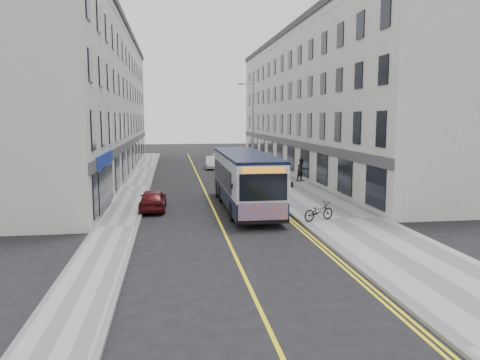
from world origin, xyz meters
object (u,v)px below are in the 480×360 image
object	(u,v)px
bicycle	(319,211)
car_maroon	(153,200)
pedestrian_near	(262,171)
pedestrian_far	(302,170)
streetlamp	(252,128)
city_bus	(245,178)
car_white	(212,162)

from	to	relation	value
bicycle	car_maroon	bearing A→B (deg)	41.02
pedestrian_near	pedestrian_far	size ratio (longest dim) A/B	0.98
streetlamp	car_maroon	distance (m)	13.96
city_bus	bicycle	xyz separation A→B (m)	(3.05, -4.24, -1.16)
bicycle	pedestrian_near	bearing A→B (deg)	-20.65
car_maroon	city_bus	bearing A→B (deg)	-179.85
pedestrian_near	car_white	xyz separation A→B (m)	(-2.89, 11.55, -0.39)
pedestrian_far	streetlamp	bearing A→B (deg)	134.42
streetlamp	car_maroon	world-z (taller)	streetlamp
pedestrian_near	pedestrian_far	xyz separation A→B (m)	(3.29, 0.14, 0.02)
bicycle	car_maroon	distance (m)	9.33
pedestrian_near	pedestrian_far	world-z (taller)	pedestrian_far
pedestrian_far	car_maroon	distance (m)	15.05
pedestrian_near	bicycle	bearing A→B (deg)	-112.87
streetlamp	car_maroon	xyz separation A→B (m)	(-7.57, -11.11, -3.77)
car_maroon	bicycle	bearing A→B (deg)	153.55
city_bus	car_white	xyz separation A→B (m)	(0.00, 21.31, -1.12)
city_bus	bicycle	world-z (taller)	city_bus
car_white	car_maroon	bearing A→B (deg)	-99.64
pedestrian_far	car_white	bearing A→B (deg)	91.63
pedestrian_near	city_bus	bearing A→B (deg)	-130.02
pedestrian_near	car_white	world-z (taller)	pedestrian_near
pedestrian_far	car_white	xyz separation A→B (m)	(-6.18, 11.40, -0.40)
streetlamp	pedestrian_far	bearing A→B (deg)	-18.74
bicycle	city_bus	bearing A→B (deg)	14.46
pedestrian_near	pedestrian_far	distance (m)	3.30
car_white	car_maroon	xyz separation A→B (m)	(-5.22, -21.21, -0.01)
pedestrian_far	car_maroon	world-z (taller)	pedestrian_far
streetlamp	city_bus	world-z (taller)	streetlamp
bicycle	pedestrian_near	xyz separation A→B (m)	(-0.16, 14.00, 0.43)
car_white	car_maroon	distance (m)	21.85
bicycle	car_white	size ratio (longest dim) A/B	0.46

